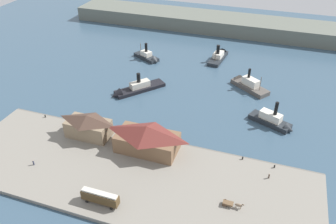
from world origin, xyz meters
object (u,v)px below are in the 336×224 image
(ferry_near_quay, at_px, (134,89))
(ferry_moored_east, at_px, (148,57))
(ferry_departing_north, at_px, (219,56))
(ferry_shed_west_terminal, at_px, (147,138))
(ferry_shed_customs_shed, at_px, (88,126))
(horse_cart, at_px, (232,204))
(street_tram, at_px, (100,197))
(pedestrian_by_tram, at_px, (269,176))
(mooring_post_center_east, at_px, (274,166))
(pedestrian_standing_center, at_px, (33,163))
(mooring_post_west, at_px, (45,116))
(ferry_outer_harbor, at_px, (246,84))
(mooring_post_east, at_px, (243,158))
(ferry_moored_west, at_px, (274,121))

(ferry_near_quay, height_order, ferry_moored_east, ferry_moored_east)
(ferry_departing_north, bearing_deg, ferry_shed_west_terminal, -95.15)
(ferry_shed_customs_shed, xyz_separation_m, horse_cart, (51.17, -14.99, -3.23))
(ferry_shed_customs_shed, relative_size, street_tram, 1.42)
(pedestrian_by_tram, distance_m, mooring_post_center_east, 5.24)
(ferry_near_quay, distance_m, ferry_moored_east, 32.46)
(mooring_post_center_east, relative_size, ferry_near_quay, 0.04)
(pedestrian_standing_center, height_order, ferry_departing_north, ferry_departing_north)
(ferry_shed_west_terminal, relative_size, ferry_departing_north, 1.00)
(horse_cart, bearing_deg, ferry_shed_customs_shed, 163.68)
(pedestrian_standing_center, distance_m, mooring_post_center_east, 72.95)
(street_tram, bearing_deg, ferry_departing_north, 84.18)
(ferry_shed_customs_shed, distance_m, pedestrian_standing_center, 20.65)
(ferry_shed_west_terminal, distance_m, mooring_post_center_east, 39.84)
(mooring_post_west, bearing_deg, ferry_moored_east, 74.94)
(ferry_outer_harbor, bearing_deg, mooring_post_center_east, -72.81)
(ferry_shed_west_terminal, relative_size, mooring_post_east, 22.09)
(mooring_post_west, bearing_deg, pedestrian_by_tram, -3.88)
(mooring_post_center_east, distance_m, ferry_near_quay, 66.35)
(ferry_outer_harbor, bearing_deg, ferry_shed_customs_shed, -130.47)
(horse_cart, bearing_deg, ferry_outer_harbor, 94.74)
(street_tram, bearing_deg, ferry_shed_customs_shed, 125.37)
(ferry_near_quay, bearing_deg, ferry_shed_west_terminal, -59.69)
(mooring_post_west, bearing_deg, mooring_post_center_east, -0.27)
(ferry_shed_customs_shed, xyz_separation_m, street_tram, (17.92, -25.25, -1.76))
(street_tram, height_order, mooring_post_center_east, street_tram)
(mooring_post_west, distance_m, ferry_departing_north, 89.32)
(mooring_post_west, height_order, ferry_moored_east, ferry_moored_east)
(ferry_shed_west_terminal, bearing_deg, ferry_near_quay, 120.31)
(ferry_shed_west_terminal, distance_m, pedestrian_standing_center, 35.23)
(ferry_moored_east, xyz_separation_m, ferry_outer_harbor, (50.04, -12.30, 0.17))
(mooring_post_east, height_order, ferry_outer_harbor, ferry_outer_harbor)
(pedestrian_standing_center, xyz_separation_m, mooring_post_west, (-12.36, 22.86, -0.36))
(ferry_near_quay, bearing_deg, street_tram, -74.37)
(pedestrian_by_tram, bearing_deg, ferry_departing_north, 111.24)
(pedestrian_by_tram, height_order, ferry_moored_east, ferry_moored_east)
(pedestrian_by_tram, bearing_deg, horse_cart, -121.01)
(ferry_shed_west_terminal, distance_m, ferry_moored_west, 47.27)
(pedestrian_standing_center, bearing_deg, ferry_departing_north, 69.07)
(street_tram, height_order, ferry_near_quay, ferry_near_quay)
(horse_cart, height_order, ferry_outer_harbor, ferry_outer_harbor)
(ferry_outer_harbor, bearing_deg, ferry_shed_west_terminal, -114.17)
(pedestrian_standing_center, xyz_separation_m, ferry_moored_east, (4.11, 84.08, -0.61))
(horse_cart, height_order, ferry_moored_east, ferry_moored_east)
(ferry_shed_customs_shed, bearing_deg, mooring_post_east, 5.25)
(ferry_outer_harbor, bearing_deg, ferry_departing_north, 123.75)
(horse_cart, xyz_separation_m, ferry_outer_harbor, (-5.66, 68.31, -0.55))
(horse_cart, distance_m, mooring_post_west, 74.73)
(horse_cart, bearing_deg, street_tram, -162.84)
(ferry_shed_west_terminal, bearing_deg, ferry_moored_east, 111.42)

